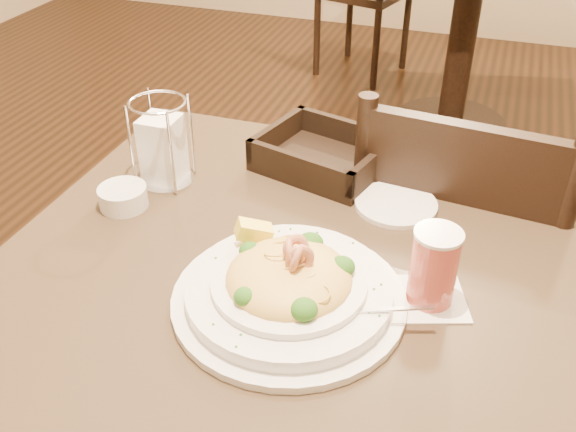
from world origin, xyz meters
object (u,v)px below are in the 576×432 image
(drink_glass, at_px, (434,267))
(side_plate, at_px, (396,204))
(main_table, at_px, (284,371))
(background_table, at_px, (466,17))
(pasta_bowl, at_px, (289,286))
(bread_basket, at_px, (323,157))
(dining_chair_near, at_px, (452,271))
(butter_ramekin, at_px, (123,197))
(napkin_caddy, at_px, (163,148))

(drink_glass, height_order, side_plate, drink_glass)
(main_table, relative_size, background_table, 0.84)
(pasta_bowl, height_order, side_plate, pasta_bowl)
(background_table, distance_m, pasta_bowl, 2.26)
(background_table, xyz_separation_m, bread_basket, (-0.12, -1.85, 0.26))
(dining_chair_near, xyz_separation_m, butter_ramekin, (-0.57, -0.34, 0.28))
(main_table, height_order, background_table, same)
(main_table, distance_m, side_plate, 0.36)
(butter_ramekin, bearing_deg, main_table, -11.69)
(drink_glass, height_order, bread_basket, drink_glass)
(dining_chair_near, distance_m, butter_ramekin, 0.72)
(drink_glass, xyz_separation_m, side_plate, (-0.09, 0.23, -0.05))
(side_plate, distance_m, butter_ramekin, 0.48)
(background_table, distance_m, side_plate, 1.96)
(main_table, xyz_separation_m, drink_glass, (0.23, -0.01, 0.30))
(background_table, bearing_deg, napkin_caddy, -100.76)
(drink_glass, distance_m, napkin_caddy, 0.55)
(pasta_bowl, distance_m, napkin_caddy, 0.41)
(dining_chair_near, height_order, napkin_caddy, dining_chair_near)
(pasta_bowl, bearing_deg, butter_ramekin, 158.01)
(drink_glass, bearing_deg, main_table, 178.48)
(background_table, xyz_separation_m, butter_ramekin, (-0.41, -2.10, 0.26))
(background_table, distance_m, butter_ramekin, 2.16)
(side_plate, bearing_deg, drink_glass, -67.92)
(butter_ramekin, bearing_deg, dining_chair_near, 30.90)
(drink_glass, xyz_separation_m, butter_ramekin, (-0.55, 0.07, -0.04))
(pasta_bowl, bearing_deg, napkin_caddy, 143.10)
(dining_chair_near, bearing_deg, background_table, -78.94)
(background_table, bearing_deg, bread_basket, -93.59)
(dining_chair_near, height_order, pasta_bowl, dining_chair_near)
(background_table, relative_size, dining_chair_near, 1.16)
(pasta_bowl, xyz_separation_m, side_plate, (0.10, 0.30, -0.03))
(drink_glass, height_order, butter_ramekin, drink_glass)
(background_table, xyz_separation_m, dining_chair_near, (0.16, -1.76, -0.02))
(pasta_bowl, xyz_separation_m, butter_ramekin, (-0.36, 0.14, -0.01))
(drink_glass, bearing_deg, napkin_caddy, 161.43)
(background_table, relative_size, napkin_caddy, 6.54)
(side_plate, height_order, butter_ramekin, butter_ramekin)
(napkin_caddy, height_order, side_plate, napkin_caddy)
(butter_ramekin, bearing_deg, bread_basket, 40.00)
(main_table, relative_size, side_plate, 6.19)
(napkin_caddy, distance_m, butter_ramekin, 0.12)
(bread_basket, bearing_deg, pasta_bowl, -80.84)
(main_table, relative_size, dining_chair_near, 0.97)
(bread_basket, bearing_deg, main_table, -84.88)
(dining_chair_near, relative_size, bread_basket, 3.41)
(drink_glass, relative_size, side_plate, 0.92)
(bread_basket, distance_m, napkin_caddy, 0.31)
(main_table, bearing_deg, pasta_bowl, -65.75)
(bread_basket, bearing_deg, background_table, 86.41)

